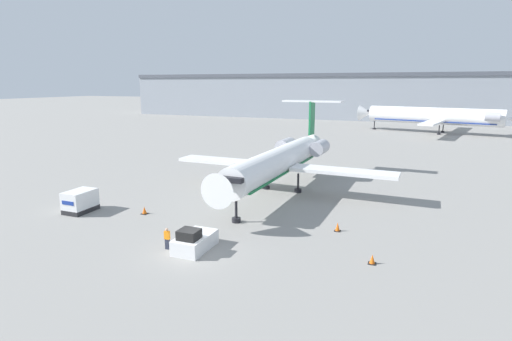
{
  "coord_description": "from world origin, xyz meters",
  "views": [
    {
      "loc": [
        14.18,
        -23.25,
        12.02
      ],
      "look_at": [
        0.0,
        12.44,
        3.66
      ],
      "focal_mm": 28.0,
      "sensor_mm": 36.0,
      "label": 1
    }
  ],
  "objects_px": {
    "luggage_cart": "(80,201)",
    "traffic_cone_left": "(144,210)",
    "airplane_parked_far_left": "(437,116)",
    "traffic_cone_mid": "(372,259)",
    "pushback_tug": "(195,241)",
    "worker_near_tug": "(167,238)",
    "traffic_cone_right": "(338,227)",
    "airplane_main": "(281,160)"
  },
  "relations": [
    {
      "from": "luggage_cart",
      "to": "traffic_cone_left",
      "type": "bearing_deg",
      "value": 15.65
    },
    {
      "from": "worker_near_tug",
      "to": "traffic_cone_mid",
      "type": "distance_m",
      "value": 14.73
    },
    {
      "from": "airplane_main",
      "to": "traffic_cone_left",
      "type": "xyz_separation_m",
      "value": [
        -9.43,
        -12.24,
        -3.35
      ]
    },
    {
      "from": "airplane_main",
      "to": "pushback_tug",
      "type": "relative_size",
      "value": 7.53
    },
    {
      "from": "pushback_tug",
      "to": "worker_near_tug",
      "type": "xyz_separation_m",
      "value": [
        -1.94,
        -0.68,
        0.18
      ]
    },
    {
      "from": "traffic_cone_left",
      "to": "airplane_parked_far_left",
      "type": "height_order",
      "value": "airplane_parked_far_left"
    },
    {
      "from": "worker_near_tug",
      "to": "traffic_cone_right",
      "type": "xyz_separation_m",
      "value": [
        11.07,
        8.38,
        -0.48
      ]
    },
    {
      "from": "traffic_cone_mid",
      "to": "airplane_parked_far_left",
      "type": "distance_m",
      "value": 82.49
    },
    {
      "from": "traffic_cone_mid",
      "to": "airplane_parked_far_left",
      "type": "height_order",
      "value": "airplane_parked_far_left"
    },
    {
      "from": "luggage_cart",
      "to": "traffic_cone_left",
      "type": "height_order",
      "value": "luggage_cart"
    },
    {
      "from": "luggage_cart",
      "to": "traffic_cone_right",
      "type": "distance_m",
      "value": 24.19
    },
    {
      "from": "worker_near_tug",
      "to": "traffic_cone_right",
      "type": "bearing_deg",
      "value": 37.13
    },
    {
      "from": "airplane_main",
      "to": "worker_near_tug",
      "type": "xyz_separation_m",
      "value": [
        -2.72,
        -18.4,
        -2.84
      ]
    },
    {
      "from": "pushback_tug",
      "to": "traffic_cone_right",
      "type": "xyz_separation_m",
      "value": [
        9.13,
        7.7,
        -0.3
      ]
    },
    {
      "from": "traffic_cone_right",
      "to": "airplane_parked_far_left",
      "type": "height_order",
      "value": "airplane_parked_far_left"
    },
    {
      "from": "airplane_main",
      "to": "traffic_cone_right",
      "type": "xyz_separation_m",
      "value": [
        8.35,
        -10.02,
        -3.32
      ]
    },
    {
      "from": "worker_near_tug",
      "to": "airplane_parked_far_left",
      "type": "relative_size",
      "value": 0.04
    },
    {
      "from": "luggage_cart",
      "to": "airplane_main",
      "type": "bearing_deg",
      "value": 41.95
    },
    {
      "from": "traffic_cone_left",
      "to": "airplane_parked_far_left",
      "type": "bearing_deg",
      "value": 70.51
    },
    {
      "from": "traffic_cone_mid",
      "to": "worker_near_tug",
      "type": "bearing_deg",
      "value": -168.06
    },
    {
      "from": "airplane_main",
      "to": "traffic_cone_left",
      "type": "bearing_deg",
      "value": -127.61
    },
    {
      "from": "airplane_parked_far_left",
      "to": "traffic_cone_mid",
      "type": "bearing_deg",
      "value": -94.77
    },
    {
      "from": "airplane_main",
      "to": "traffic_cone_mid",
      "type": "distance_m",
      "value": 19.58
    },
    {
      "from": "pushback_tug",
      "to": "traffic_cone_right",
      "type": "height_order",
      "value": "pushback_tug"
    },
    {
      "from": "pushback_tug",
      "to": "traffic_cone_mid",
      "type": "height_order",
      "value": "pushback_tug"
    },
    {
      "from": "airplane_main",
      "to": "airplane_parked_far_left",
      "type": "relative_size",
      "value": 0.72
    },
    {
      "from": "airplane_main",
      "to": "traffic_cone_mid",
      "type": "bearing_deg",
      "value": -52.73
    },
    {
      "from": "luggage_cart",
      "to": "traffic_cone_right",
      "type": "relative_size",
      "value": 3.83
    },
    {
      "from": "traffic_cone_mid",
      "to": "airplane_parked_far_left",
      "type": "relative_size",
      "value": 0.02
    },
    {
      "from": "airplane_main",
      "to": "worker_near_tug",
      "type": "relative_size",
      "value": 17.01
    },
    {
      "from": "pushback_tug",
      "to": "worker_near_tug",
      "type": "height_order",
      "value": "pushback_tug"
    },
    {
      "from": "airplane_main",
      "to": "worker_near_tug",
      "type": "height_order",
      "value": "airplane_main"
    },
    {
      "from": "worker_near_tug",
      "to": "airplane_main",
      "type": "bearing_deg",
      "value": 81.59
    },
    {
      "from": "worker_near_tug",
      "to": "traffic_cone_mid",
      "type": "height_order",
      "value": "worker_near_tug"
    },
    {
      "from": "pushback_tug",
      "to": "traffic_cone_left",
      "type": "height_order",
      "value": "pushback_tug"
    },
    {
      "from": "worker_near_tug",
      "to": "traffic_cone_right",
      "type": "distance_m",
      "value": 13.89
    },
    {
      "from": "airplane_main",
      "to": "worker_near_tug",
      "type": "bearing_deg",
      "value": -98.41
    },
    {
      "from": "traffic_cone_right",
      "to": "pushback_tug",
      "type": "bearing_deg",
      "value": -139.85
    },
    {
      "from": "pushback_tug",
      "to": "luggage_cart",
      "type": "xyz_separation_m",
      "value": [
        -14.73,
        3.78,
        0.38
      ]
    },
    {
      "from": "worker_near_tug",
      "to": "airplane_parked_far_left",
      "type": "bearing_deg",
      "value": 75.99
    },
    {
      "from": "airplane_main",
      "to": "traffic_cone_right",
      "type": "bearing_deg",
      "value": -50.21
    },
    {
      "from": "airplane_main",
      "to": "traffic_cone_mid",
      "type": "height_order",
      "value": "airplane_main"
    }
  ]
}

